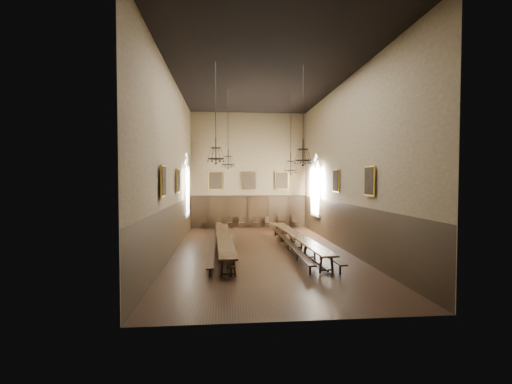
{
  "coord_description": "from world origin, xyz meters",
  "views": [
    {
      "loc": [
        -1.85,
        -17.79,
        3.74
      ],
      "look_at": [
        -0.11,
        1.5,
        3.06
      ],
      "focal_mm": 24.0,
      "sensor_mm": 36.0,
      "label": 1
    }
  ],
  "objects": [
    {
      "name": "chair_6",
      "position": [
        2.53,
        8.54,
        0.31
      ],
      "size": [
        0.47,
        0.47,
        1.03
      ],
      "rotation": [
        0.0,
        0.0,
        -0.04
      ],
      "color": "black",
      "rests_on": "floor"
    },
    {
      "name": "chandelier_back_left",
      "position": [
        -1.67,
        2.28,
        4.98
      ],
      "size": [
        0.75,
        0.75,
        4.49
      ],
      "color": "black",
      "rests_on": "ceiling"
    },
    {
      "name": "chandelier_front_right",
      "position": [
        1.7,
        -2.41,
        4.96
      ],
      "size": [
        0.79,
        0.79,
        4.5
      ],
      "color": "black",
      "rests_on": "ceiling"
    },
    {
      "name": "ceiling",
      "position": [
        0.0,
        0.0,
        9.01
      ],
      "size": [
        9.0,
        18.0,
        0.02
      ],
      "primitive_type": "cube",
      "color": "black",
      "rests_on": "ground"
    },
    {
      "name": "portrait_left_1",
      "position": [
        -4.38,
        -3.5,
        3.7
      ],
      "size": [
        0.12,
        1.0,
        1.3
      ],
      "color": "gold",
      "rests_on": "wall_left"
    },
    {
      "name": "portrait_left_0",
      "position": [
        -4.38,
        1.0,
        3.7
      ],
      "size": [
        0.12,
        1.0,
        1.3
      ],
      "color": "gold",
      "rests_on": "wall_left"
    },
    {
      "name": "chair_4",
      "position": [
        0.53,
        8.54,
        0.27
      ],
      "size": [
        0.5,
        0.5,
        0.89
      ],
      "rotation": [
        0.0,
        0.0,
        -0.33
      ],
      "color": "black",
      "rests_on": "floor"
    },
    {
      "name": "chair_1",
      "position": [
        -2.38,
        8.48,
        0.27
      ],
      "size": [
        0.44,
        0.44,
        0.9
      ],
      "rotation": [
        0.0,
        0.0,
        -0.1
      ],
      "color": "black",
      "rests_on": "floor"
    },
    {
      "name": "chair_7",
      "position": [
        3.61,
        8.51,
        0.3
      ],
      "size": [
        0.52,
        0.52,
        1.0
      ],
      "rotation": [
        0.0,
        0.0,
        0.2
      ],
      "color": "black",
      "rests_on": "floor"
    },
    {
      "name": "portrait_back_2",
      "position": [
        2.6,
        8.88,
        3.7
      ],
      "size": [
        1.1,
        0.12,
        1.4
      ],
      "color": "gold",
      "rests_on": "wall_back"
    },
    {
      "name": "wall_left",
      "position": [
        -4.51,
        0.0,
        4.5
      ],
      "size": [
        0.02,
        18.0,
        9.0
      ],
      "primitive_type": "cube",
      "color": "#816D4F",
      "rests_on": "ground"
    },
    {
      "name": "window_left",
      "position": [
        -4.43,
        5.5,
        3.4
      ],
      "size": [
        0.2,
        2.2,
        4.6
      ],
      "primitive_type": null,
      "color": "white",
      "rests_on": "wall_left"
    },
    {
      "name": "wall_back",
      "position": [
        0.0,
        9.01,
        4.5
      ],
      "size": [
        9.0,
        0.02,
        9.0
      ],
      "primitive_type": "cube",
      "color": "#816D4F",
      "rests_on": "ground"
    },
    {
      "name": "chandelier_front_left",
      "position": [
        -2.26,
        -2.34,
        5.03
      ],
      "size": [
        0.75,
        0.75,
        4.44
      ],
      "color": "black",
      "rests_on": "ceiling"
    },
    {
      "name": "chair_5",
      "position": [
        1.43,
        8.53,
        0.27
      ],
      "size": [
        0.49,
        0.49,
        0.89
      ],
      "rotation": [
        0.0,
        0.0,
        0.27
      ],
      "color": "black",
      "rests_on": "floor"
    },
    {
      "name": "chandelier_back_right",
      "position": [
        2.16,
        2.92,
        4.65
      ],
      "size": [
        0.86,
        0.86,
        4.81
      ],
      "color": "black",
      "rests_on": "ceiling"
    },
    {
      "name": "bench_right_inner",
      "position": [
        1.5,
        0.15,
        0.3
      ],
      "size": [
        0.39,
        10.54,
        0.47
      ],
      "rotation": [
        0.0,
        0.0,
        -0.01
      ],
      "color": "black",
      "rests_on": "floor"
    },
    {
      "name": "chair_2",
      "position": [
        -1.51,
        8.51,
        0.29
      ],
      "size": [
        0.5,
        0.5,
        0.96
      ],
      "rotation": [
        0.0,
        0.0,
        -0.2
      ],
      "color": "black",
      "rests_on": "floor"
    },
    {
      "name": "floor",
      "position": [
        0.0,
        0.0,
        -0.01
      ],
      "size": [
        9.0,
        18.0,
        0.02
      ],
      "primitive_type": "cube",
      "color": "black",
      "rests_on": "ground"
    },
    {
      "name": "table_left",
      "position": [
        -1.92,
        -0.03,
        0.4
      ],
      "size": [
        1.11,
        10.4,
        0.81
      ],
      "rotation": [
        0.0,
        0.0,
        0.04
      ],
      "color": "black",
      "rests_on": "floor"
    },
    {
      "name": "portrait_back_0",
      "position": [
        -2.6,
        8.88,
        3.7
      ],
      "size": [
        1.1,
        0.12,
        1.4
      ],
      "color": "gold",
      "rests_on": "wall_back"
    },
    {
      "name": "wainscot_panelling",
      "position": [
        0.0,
        0.0,
        1.25
      ],
      "size": [
        9.0,
        18.0,
        2.5
      ],
      "primitive_type": null,
      "color": "black",
      "rests_on": "floor"
    },
    {
      "name": "portrait_right_1",
      "position": [
        4.38,
        -3.5,
        3.7
      ],
      "size": [
        0.12,
        1.0,
        1.3
      ],
      "color": "gold",
      "rests_on": "wall_right"
    },
    {
      "name": "wall_front",
      "position": [
        0.0,
        -9.01,
        4.5
      ],
      "size": [
        9.0,
        0.02,
        9.0
      ],
      "primitive_type": "cube",
      "color": "#816D4F",
      "rests_on": "ground"
    },
    {
      "name": "portrait_back_1",
      "position": [
        0.0,
        8.88,
        3.7
      ],
      "size": [
        1.1,
        0.12,
        1.4
      ],
      "color": "gold",
      "rests_on": "wall_back"
    },
    {
      "name": "chair_3",
      "position": [
        -0.57,
        8.59,
        0.28
      ],
      "size": [
        0.48,
        0.48,
        0.93
      ],
      "rotation": [
        0.0,
        0.0,
        0.18
      ],
      "color": "black",
      "rests_on": "floor"
    },
    {
      "name": "portrait_right_0",
      "position": [
        4.38,
        1.0,
        3.7
      ],
      "size": [
        0.12,
        1.0,
        1.3
      ],
      "color": "gold",
      "rests_on": "wall_right"
    },
    {
      "name": "table_right",
      "position": [
        1.98,
        0.16,
        0.4
      ],
      "size": [
        1.22,
        10.32,
        0.8
      ],
      "rotation": [
        0.0,
        0.0,
        0.05
      ],
      "color": "black",
      "rests_on": "floor"
    },
    {
      "name": "chair_0",
      "position": [
        -3.49,
        8.52,
        0.28
      ],
      "size": [
        0.46,
        0.46,
        0.94
      ],
      "rotation": [
        0.0,
        0.0,
        -0.13
      ],
      "color": "black",
      "rests_on": "floor"
    },
    {
      "name": "wall_right",
      "position": [
        4.51,
        0.0,
        4.5
      ],
      "size": [
        0.02,
        18.0,
        9.0
      ],
      "primitive_type": "cube",
      "color": "#816D4F",
      "rests_on": "ground"
    },
    {
      "name": "bench_right_outer",
      "position": [
        2.45,
        0.04,
        0.3
      ],
      "size": [
        0.83,
        10.34,
        0.47
      ],
      "rotation": [
        0.0,
        0.0,
        0.05
      ],
      "color": "black",
      "rests_on": "floor"
    },
    {
      "name": "bench_left_inner",
      "position": [
        -1.37,
        0.19,
        0.31
      ],
      "size": [
        0.86,
        10.65,
        0.48
      ],
      "rotation": [
        0.0,
        0.0,
        -0.05
      ],
      "color": "black",
      "rests_on": "floor"
    },
    {
      "name": "bench_left_outer",
      "position": [
        -2.51,
        -0.26,
        0.27
      ],
      "size": [
        0.45,
        9.53,
        0.43
      ],
      "rotation": [
        0.0,
        0.0,
        0.02
      ],
      "color": "black",
      "rests_on": "floor"
    },
    {
      "name": "window_right",
      "position": [
        4.43,
        5.5,
        3.4
      ],
      "size": [
        0.2,
        2.2,
        4.6
      ],
      "primitive_type": null,
      "color": "white",
      "rests_on": "wall_right"
    }
  ]
}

